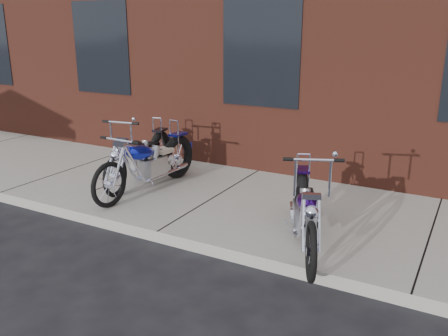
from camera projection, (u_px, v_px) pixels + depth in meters
The scene contains 5 objects.
ground at pixel (157, 243), 5.95m from camera, with size 120.00×120.00×0.00m, color black.
sidewalk at pixel (216, 200), 7.19m from camera, with size 22.00×3.00×0.15m, color #9E9888.
chopper_purple at pixel (305, 214), 5.44m from camera, with size 0.96×2.01×1.21m.
chopper_blue at pixel (149, 165), 7.30m from camera, with size 0.56×2.29×1.00m.
chopper_third at pixel (141, 158), 7.77m from camera, with size 0.61×2.16×1.10m.
Camera 1 is at (3.36, -4.35, 2.60)m, focal length 38.00 mm.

